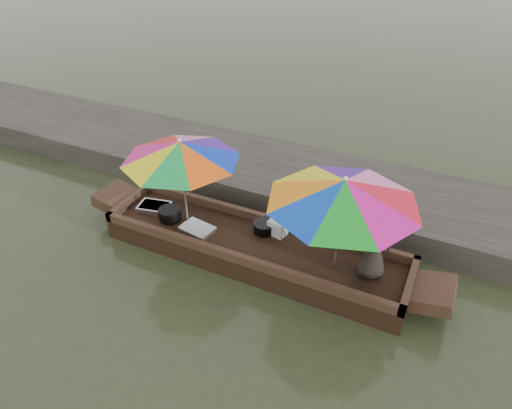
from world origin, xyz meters
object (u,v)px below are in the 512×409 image
at_px(cooking_pot, 170,214).
at_px(umbrella_stern, 340,224).
at_px(boat_hull, 253,250).
at_px(tray_scallop, 197,229).
at_px(supply_bag, 278,228).
at_px(charcoal_grill, 264,227).
at_px(umbrella_bow, 184,182).
at_px(tray_crayfish, 154,207).
at_px(vendor, 374,245).

distance_m(cooking_pot, umbrella_stern, 2.98).
distance_m(boat_hull, tray_scallop, 0.99).
height_order(tray_scallop, supply_bag, supply_bag).
relative_size(charcoal_grill, umbrella_bow, 0.19).
distance_m(charcoal_grill, umbrella_bow, 1.50).
xyz_separation_m(tray_crayfish, umbrella_bow, (0.73, -0.05, 0.73)).
bearing_deg(tray_crayfish, supply_bag, 7.33).
relative_size(cooking_pot, umbrella_stern, 0.17).
relative_size(cooking_pot, charcoal_grill, 1.07).
bearing_deg(boat_hull, umbrella_bow, 180.00).
bearing_deg(boat_hull, charcoal_grill, 81.55).
distance_m(tray_scallop, umbrella_stern, 2.44).
height_order(cooking_pot, supply_bag, supply_bag).
xyz_separation_m(charcoal_grill, umbrella_stern, (1.31, -0.31, 0.69)).
relative_size(tray_scallop, umbrella_stern, 0.25).
relative_size(boat_hull, vendor, 4.55).
distance_m(tray_scallop, vendor, 2.88).
bearing_deg(boat_hull, tray_scallop, -171.52).
distance_m(cooking_pot, charcoal_grill, 1.64).
relative_size(cooking_pot, vendor, 0.34).
relative_size(supply_bag, umbrella_bow, 0.15).
height_order(supply_bag, umbrella_bow, umbrella_bow).
bearing_deg(supply_bag, vendor, -10.82).
height_order(tray_scallop, umbrella_bow, umbrella_bow).
xyz_separation_m(supply_bag, vendor, (1.59, -0.30, 0.42)).
distance_m(cooking_pot, vendor, 3.44).
bearing_deg(charcoal_grill, vendor, -8.64).
height_order(cooking_pot, umbrella_bow, umbrella_bow).
height_order(cooking_pot, umbrella_stern, umbrella_stern).
bearing_deg(boat_hull, vendor, 1.18).
distance_m(supply_bag, umbrella_bow, 1.68).
xyz_separation_m(boat_hull, tray_scallop, (-0.96, -0.14, 0.21)).
distance_m(boat_hull, umbrella_stern, 1.65).
xyz_separation_m(cooking_pot, charcoal_grill, (1.60, 0.39, -0.02)).
relative_size(tray_crayfish, vendor, 0.50).
bearing_deg(tray_crayfish, vendor, -0.22).
height_order(cooking_pot, tray_crayfish, cooking_pot).
bearing_deg(supply_bag, umbrella_stern, -17.54).
xyz_separation_m(boat_hull, charcoal_grill, (0.05, 0.31, 0.26)).
bearing_deg(cooking_pot, charcoal_grill, 13.58).
xyz_separation_m(tray_crayfish, umbrella_stern, (3.33, -0.05, 0.73)).
distance_m(tray_crayfish, umbrella_stern, 3.41).
relative_size(boat_hull, tray_crayfish, 9.18).
distance_m(boat_hull, vendor, 2.00).
height_order(charcoal_grill, vendor, vendor).
height_order(boat_hull, supply_bag, supply_bag).
bearing_deg(supply_bag, tray_crayfish, -172.67).
bearing_deg(umbrella_bow, cooking_pot, -166.77).
relative_size(boat_hull, supply_bag, 17.82).
height_order(cooking_pot, charcoal_grill, cooking_pot).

